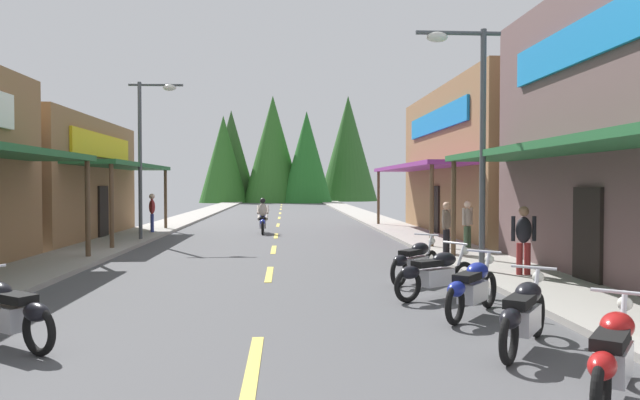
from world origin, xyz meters
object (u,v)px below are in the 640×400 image
streetlamp_left (148,138)px  pedestrian_strolling (446,225)px  pedestrian_by_shop (152,211)px  pedestrian_browsing (524,237)px  motorcycle_parked_right_0 (613,354)px  motorcycle_parked_right_3 (436,273)px  pedestrian_waiting (467,222)px  motorcycle_parked_left_2 (6,311)px  motorcycle_parked_right_1 (524,313)px  streetlamp_right (470,115)px  motorcycle_parked_right_2 (472,287)px  motorcycle_parked_right_4 (415,260)px  rider_cruising_lead (263,219)px

streetlamp_left → pedestrian_strolling: streetlamp_left is taller
pedestrian_by_shop → pedestrian_browsing: 16.67m
motorcycle_parked_right_0 → motorcycle_parked_right_3: same height
motorcycle_parked_right_3 → pedestrian_waiting: pedestrian_waiting is taller
pedestrian_by_shop → motorcycle_parked_left_2: bearing=-98.1°
motorcycle_parked_right_1 → pedestrian_by_shop: 19.93m
pedestrian_strolling → streetlamp_right: bearing=117.5°
motorcycle_parked_right_1 → pedestrian_strolling: pedestrian_strolling is taller
pedestrian_strolling → motorcycle_parked_right_2: bearing=111.8°
motorcycle_parked_right_4 → motorcycle_parked_left_2: same height
motorcycle_parked_right_0 → pedestrian_browsing: size_ratio=1.05×
streetlamp_right → motorcycle_parked_right_0: 8.65m
streetlamp_left → motorcycle_parked_right_0: bearing=-63.2°
motorcycle_parked_right_0 → pedestrian_by_shop: pedestrian_by_shop is taller
streetlamp_right → motorcycle_parked_right_4: size_ratio=3.44×
streetlamp_right → pedestrian_strolling: size_ratio=3.53×
motorcycle_parked_right_0 → motorcycle_parked_right_4: (-0.36, 7.08, 0.00)m
motorcycle_parked_right_1 → motorcycle_parked_left_2: 6.80m
motorcycle_parked_right_3 → pedestrian_strolling: bearing=41.0°
motorcycle_parked_right_0 → motorcycle_parked_right_3: size_ratio=0.93×
motorcycle_parked_right_1 → motorcycle_parked_right_2: bearing=37.5°
motorcycle_parked_right_0 → motorcycle_parked_right_2: 3.77m
motorcycle_parked_right_0 → pedestrian_by_shop: (-8.93, 19.69, 0.54)m
motorcycle_parked_right_3 → rider_cruising_lead: (-3.83, 14.66, 0.17)m
pedestrian_waiting → pedestrian_strolling: pedestrian_strolling is taller
pedestrian_strolling → rider_cruising_lead: bearing=-21.6°
streetlamp_left → motorcycle_parked_right_3: 14.18m
streetlamp_left → motorcycle_parked_right_4: (7.98, -9.43, -3.41)m
rider_cruising_lead → pedestrian_browsing: (6.36, -12.70, 0.31)m
motorcycle_parked_right_4 → pedestrian_browsing: (2.51, 0.16, 0.48)m
motorcycle_parked_left_2 → pedestrian_waiting: size_ratio=1.11×
streetlamp_right → pedestrian_by_shop: size_ratio=3.28×
motorcycle_parked_right_2 → motorcycle_parked_right_3: 1.53m
streetlamp_left → motorcycle_parked_right_0: 18.81m
pedestrian_waiting → pedestrian_strolling: size_ratio=0.99×
motorcycle_parked_right_4 → motorcycle_parked_right_3: bearing=-139.8°
motorcycle_parked_right_3 → pedestrian_by_shop: bearing=89.3°
motorcycle_parked_right_3 → motorcycle_parked_right_2: bearing=-113.8°
pedestrian_browsing → pedestrian_strolling: (-0.61, 4.11, -0.02)m
streetlamp_left → motorcycle_parked_right_3: (7.96, -11.23, -3.41)m
motorcycle_parked_left_2 → pedestrian_strolling: (8.45, 8.98, 0.46)m
motorcycle_parked_left_2 → motorcycle_parked_right_0: bearing=-163.8°
motorcycle_parked_right_3 → motorcycle_parked_right_0: bearing=-117.4°
pedestrian_strolling → motorcycle_parked_right_0: bearing=116.8°
motorcycle_parked_right_3 → rider_cruising_lead: 15.15m
streetlamp_right → motorcycle_parked_left_2: streetlamp_right is taller
streetlamp_right → pedestrian_waiting: bearing=72.7°
motorcycle_parked_right_0 → rider_cruising_lead: rider_cruising_lead is taller
motorcycle_parked_right_0 → pedestrian_by_shop: size_ratio=0.99×
motorcycle_parked_right_4 → pedestrian_strolling: pedestrian_strolling is taller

